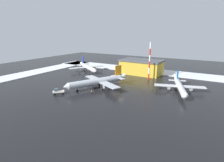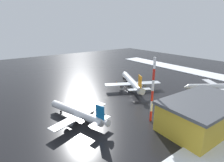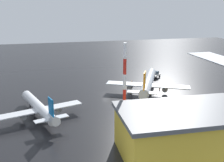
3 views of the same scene
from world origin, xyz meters
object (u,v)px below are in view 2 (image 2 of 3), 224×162
(airplane_far_rear, at_px, (77,113))
(ground_crew_mid_apron, at_px, (139,85))
(airplane_parked_portside, at_px, (216,87))
(cargo_hangar, at_px, (202,114))
(antenna_mast, at_px, (153,91))
(ground_crew_near_tug, at_px, (116,83))
(pushback_tug, at_px, (125,75))
(airplane_foreground_jet, at_px, (132,82))

(airplane_far_rear, relative_size, ground_crew_mid_apron, 14.64)
(airplane_parked_portside, xyz_separation_m, cargo_hangar, (-33.05, -10.83, 1.65))
(antenna_mast, bearing_deg, ground_crew_near_tug, 69.51)
(ground_crew_near_tug, bearing_deg, antenna_mast, 98.52)
(pushback_tug, relative_size, ground_crew_near_tug, 2.83)
(pushback_tug, distance_m, antenna_mast, 49.13)
(airplane_far_rear, height_order, airplane_parked_portside, airplane_parked_portside)
(airplane_far_rear, xyz_separation_m, antenna_mast, (18.34, -13.72, 7.46))
(airplane_far_rear, distance_m, ground_crew_mid_apron, 39.29)
(airplane_far_rear, height_order, cargo_hangar, cargo_hangar)
(pushback_tug, bearing_deg, cargo_hangar, -150.88)
(ground_crew_mid_apron, xyz_separation_m, antenna_mast, (-19.27, -25.01, 9.01))
(ground_crew_mid_apron, height_order, ground_crew_near_tug, same)
(cargo_hangar, bearing_deg, pushback_tug, 74.73)
(pushback_tug, bearing_deg, airplane_far_rear, 169.01)
(airplane_parked_portside, height_order, pushback_tug, airplane_parked_portside)
(airplane_parked_portside, bearing_deg, ground_crew_mid_apron, -15.21)
(antenna_mast, bearing_deg, ground_crew_mid_apron, 52.39)
(pushback_tug, xyz_separation_m, ground_crew_mid_apron, (-5.50, -16.52, -0.31))
(ground_crew_near_tug, relative_size, antenna_mast, 0.09)
(airplane_parked_portside, xyz_separation_m, antenna_mast, (-41.64, 0.38, 7.19))
(pushback_tug, xyz_separation_m, cargo_hangar, (-16.18, -52.74, 3.16))
(airplane_far_rear, bearing_deg, cargo_hangar, -150.40)
(airplane_foreground_jet, distance_m, airplane_parked_portside, 37.07)
(airplane_far_rear, xyz_separation_m, pushback_tug, (43.11, 27.82, -1.23))
(airplane_parked_portside, height_order, ground_crew_mid_apron, airplane_parked_portside)
(pushback_tug, bearing_deg, ground_crew_near_tug, 167.21)
(airplane_foreground_jet, xyz_separation_m, pushback_tug, (9.17, 15.54, -1.81))
(pushback_tug, xyz_separation_m, antenna_mast, (-24.77, -41.54, 8.70))
(ground_crew_mid_apron, bearing_deg, pushback_tug, -56.58)
(airplane_foreground_jet, xyz_separation_m, ground_crew_mid_apron, (3.67, -0.99, -2.12))
(cargo_hangar, bearing_deg, airplane_foreground_jet, 81.12)
(airplane_far_rear, distance_m, pushback_tug, 51.32)
(airplane_foreground_jet, relative_size, ground_crew_near_tug, 17.14)
(airplane_foreground_jet, distance_m, airplane_far_rear, 36.09)
(ground_crew_near_tug, distance_m, cargo_hangar, 45.90)
(pushback_tug, relative_size, antenna_mast, 0.24)
(airplane_far_rear, height_order, ground_crew_near_tug, airplane_far_rear)
(airplane_foreground_jet, height_order, pushback_tug, airplane_foreground_jet)
(airplane_foreground_jet, xyz_separation_m, cargo_hangar, (-7.01, -37.21, 1.35))
(airplane_foreground_jet, distance_m, pushback_tug, 18.13)
(airplane_foreground_jet, xyz_separation_m, ground_crew_near_tug, (-2.75, 8.36, -2.12))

